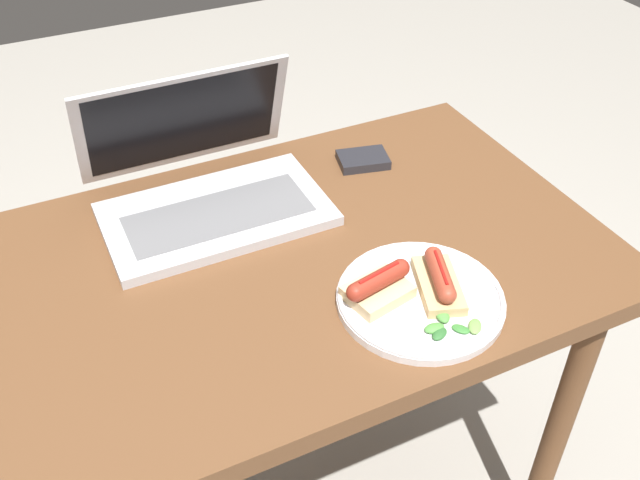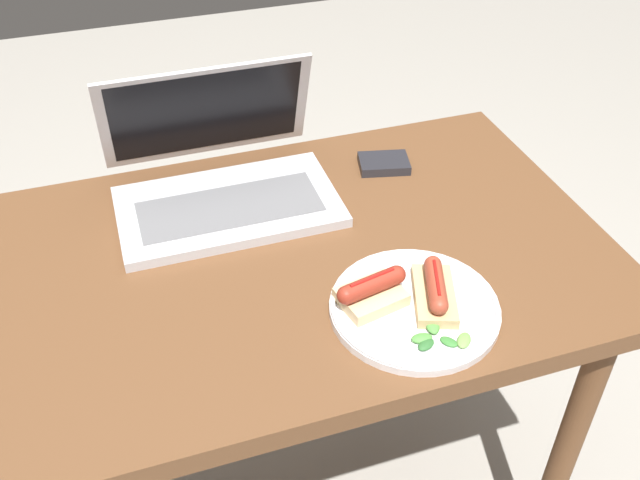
% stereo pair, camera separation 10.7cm
% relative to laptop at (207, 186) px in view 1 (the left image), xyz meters
% --- Properties ---
extents(desk, '(1.02, 0.64, 0.77)m').
position_rel_laptop_xyz_m(desk, '(0.08, -0.19, -0.14)').
color(desk, brown).
rests_on(desk, ground_plane).
extents(laptop, '(0.37, 0.29, 0.22)m').
position_rel_laptop_xyz_m(laptop, '(0.00, 0.00, 0.00)').
color(laptop, '#B7B7BC').
rests_on(laptop, desk).
extents(plate, '(0.25, 0.25, 0.02)m').
position_rel_laptop_xyz_m(plate, '(0.20, -0.37, -0.03)').
color(plate, silver).
rests_on(plate, desk).
extents(sausage_toast_left, '(0.09, 0.13, 0.05)m').
position_rel_laptop_xyz_m(sausage_toast_left, '(0.23, -0.37, -0.01)').
color(sausage_toast_left, tan).
rests_on(sausage_toast_left, plate).
extents(sausage_toast_middle, '(0.11, 0.09, 0.05)m').
position_rel_laptop_xyz_m(sausage_toast_middle, '(0.15, -0.34, -0.01)').
color(sausage_toast_middle, '#D6B784').
rests_on(sausage_toast_middle, plate).
extents(salad_pile, '(0.09, 0.07, 0.01)m').
position_rel_laptop_xyz_m(salad_pile, '(0.20, -0.44, -0.02)').
color(salad_pile, '#4C8E3D').
rests_on(salad_pile, plate).
extents(external_drive, '(0.10, 0.08, 0.02)m').
position_rel_laptop_xyz_m(external_drive, '(0.31, 0.00, -0.03)').
color(external_drive, '#232328').
rests_on(external_drive, desk).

